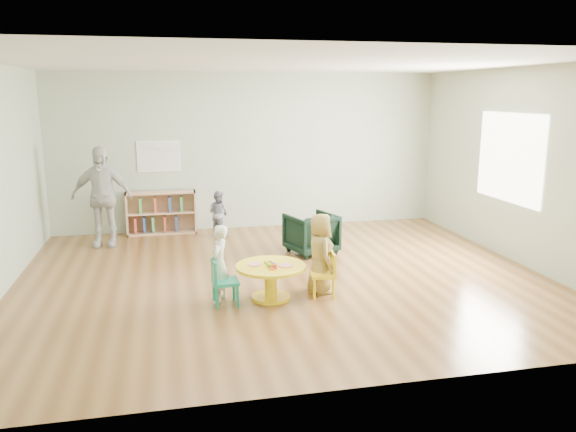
% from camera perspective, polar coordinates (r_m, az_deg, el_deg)
% --- Properties ---
extents(room, '(7.10, 7.00, 2.80)m').
position_cam_1_polar(room, '(7.26, -0.46, 8.12)').
color(room, brown).
rests_on(room, ground).
extents(activity_table, '(0.84, 0.84, 0.47)m').
position_cam_1_polar(activity_table, '(6.76, -1.76, -6.06)').
color(activity_table, yellow).
rests_on(activity_table, ground).
extents(kid_chair_left, '(0.31, 0.31, 0.56)m').
position_cam_1_polar(kid_chair_left, '(6.61, -6.76, -6.52)').
color(kid_chair_left, '#1A8F6D').
rests_on(kid_chair_left, ground).
extents(kid_chair_right, '(0.32, 0.32, 0.54)m').
position_cam_1_polar(kid_chair_right, '(6.88, 3.86, -5.78)').
color(kid_chair_right, yellow).
rests_on(kid_chair_right, ground).
extents(bookshelf, '(1.20, 0.30, 0.75)m').
position_cam_1_polar(bookshelf, '(10.15, -12.81, 0.32)').
color(bookshelf, tan).
rests_on(bookshelf, ground).
extents(alphabet_poster, '(0.74, 0.01, 0.54)m').
position_cam_1_polar(alphabet_poster, '(10.13, -12.99, 5.92)').
color(alphabet_poster, white).
rests_on(alphabet_poster, ground).
extents(armchair, '(0.85, 0.86, 0.63)m').
position_cam_1_polar(armchair, '(8.68, 2.37, -1.77)').
color(armchair, black).
rests_on(armchair, ground).
extents(child_left, '(0.34, 0.40, 0.93)m').
position_cam_1_polar(child_left, '(6.68, -7.02, -4.84)').
color(child_left, silver).
rests_on(child_left, ground).
extents(child_right, '(0.36, 0.52, 1.00)m').
position_cam_1_polar(child_right, '(6.93, 3.28, -3.82)').
color(child_right, yellow).
rests_on(child_right, ground).
extents(toddler, '(0.49, 0.48, 0.80)m').
position_cam_1_polar(toddler, '(9.77, -7.07, 0.26)').
color(toddler, '#181F3E').
rests_on(toddler, ground).
extents(adult_caretaker, '(0.99, 0.51, 1.62)m').
position_cam_1_polar(adult_caretaker, '(9.47, -18.41, 1.89)').
color(adult_caretaker, beige).
rests_on(adult_caretaker, ground).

